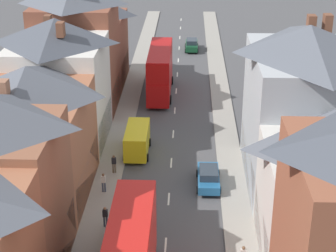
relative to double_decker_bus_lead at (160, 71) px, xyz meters
name	(u,v)px	position (x,y,z in m)	size (l,w,h in m)	color
pavement_left	(123,124)	(-3.29, -8.94, -2.75)	(2.20, 104.00, 0.14)	gray
pavement_right	(225,126)	(6.91, -8.94, -2.75)	(2.20, 104.00, 0.14)	gray
centre_line_dashes	(173,134)	(1.81, -10.94, -2.81)	(0.14, 97.80, 0.01)	silver
terrace_row_left	(21,143)	(-8.38, -25.44, 2.96)	(8.00, 67.30, 13.68)	#B2704C
double_decker_bus_lead	(160,71)	(0.00, 0.00, 0.00)	(2.74, 10.80, 5.30)	#B70F0F
car_near_blue	(192,45)	(3.61, 18.01, -1.98)	(1.90, 4.51, 1.66)	#144728
car_parked_left_a	(118,241)	(-1.29, -29.76, -1.98)	(1.90, 3.91, 1.66)	silver
car_parked_right_a	(208,177)	(4.91, -20.76, -2.02)	(1.90, 4.36, 1.58)	#236093
delivery_van	(137,140)	(-1.29, -15.15, -1.48)	(2.20, 5.20, 2.41)	yellow
pedestrian_mid_right	(105,216)	(-2.49, -27.05, -1.78)	(0.36, 0.22, 1.61)	#3D4256
pedestrian_far_left	(104,182)	(-3.30, -22.26, -1.78)	(0.36, 0.22, 1.61)	#3D4256
pedestrian_far_right	(114,163)	(-2.88, -19.12, -1.78)	(0.36, 0.22, 1.61)	brown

